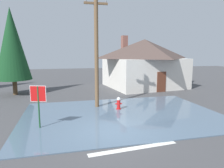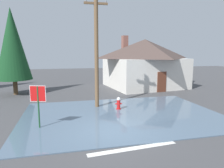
{
  "view_description": "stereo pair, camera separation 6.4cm",
  "coord_description": "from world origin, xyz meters",
  "px_view_note": "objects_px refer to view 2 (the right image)",
  "views": [
    {
      "loc": [
        -2.43,
        -9.49,
        3.92
      ],
      "look_at": [
        0.9,
        4.24,
        1.7
      ],
      "focal_mm": 32.98,
      "sensor_mm": 36.0,
      "label": 1
    },
    {
      "loc": [
        -2.37,
        -9.5,
        3.92
      ],
      "look_at": [
        0.9,
        4.24,
        1.7
      ],
      "focal_mm": 32.98,
      "sensor_mm": 36.0,
      "label": 2
    }
  ],
  "objects_px": {
    "pine_tree_tall_left": "(12,44)",
    "house": "(145,62)",
    "utility_pole": "(96,50)",
    "stop_sign_near": "(38,98)",
    "fire_hydrant": "(119,104)"
  },
  "relations": [
    {
      "from": "stop_sign_near",
      "to": "fire_hydrant",
      "type": "relative_size",
      "value": 2.57
    },
    {
      "from": "stop_sign_near",
      "to": "fire_hydrant",
      "type": "height_order",
      "value": "stop_sign_near"
    },
    {
      "from": "stop_sign_near",
      "to": "utility_pole",
      "type": "relative_size",
      "value": 0.29
    },
    {
      "from": "stop_sign_near",
      "to": "pine_tree_tall_left",
      "type": "bearing_deg",
      "value": 107.87
    },
    {
      "from": "fire_hydrant",
      "to": "pine_tree_tall_left",
      "type": "xyz_separation_m",
      "value": [
        -7.94,
        7.1,
        4.16
      ]
    },
    {
      "from": "stop_sign_near",
      "to": "house",
      "type": "distance_m",
      "value": 14.92
    },
    {
      "from": "fire_hydrant",
      "to": "pine_tree_tall_left",
      "type": "relative_size",
      "value": 0.11
    },
    {
      "from": "stop_sign_near",
      "to": "fire_hydrant",
      "type": "xyz_separation_m",
      "value": [
        4.88,
        2.39,
        -1.18
      ]
    },
    {
      "from": "house",
      "to": "pine_tree_tall_left",
      "type": "distance_m",
      "value": 13.44
    },
    {
      "from": "stop_sign_near",
      "to": "house",
      "type": "bearing_deg",
      "value": 46.83
    },
    {
      "from": "fire_hydrant",
      "to": "utility_pole",
      "type": "relative_size",
      "value": 0.11
    },
    {
      "from": "stop_sign_near",
      "to": "house",
      "type": "xyz_separation_m",
      "value": [
        10.18,
        10.85,
        1.14
      ]
    },
    {
      "from": "pine_tree_tall_left",
      "to": "house",
      "type": "bearing_deg",
      "value": 5.84
    },
    {
      "from": "fire_hydrant",
      "to": "house",
      "type": "xyz_separation_m",
      "value": [
        5.3,
        8.46,
        2.32
      ]
    },
    {
      "from": "utility_pole",
      "to": "stop_sign_near",
      "type": "bearing_deg",
      "value": -136.4
    }
  ]
}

